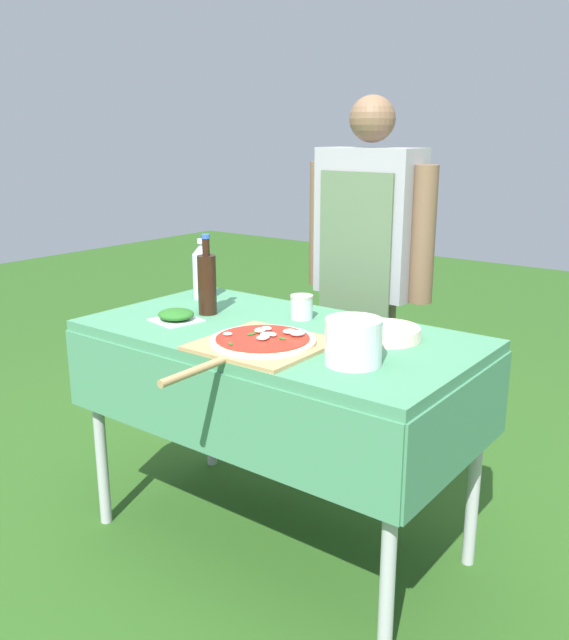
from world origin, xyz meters
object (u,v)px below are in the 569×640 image
object	(u,v)px
pizza_on_peel	(261,343)
mixing_tub	(353,342)
oil_bottle	(207,283)
sauce_jar	(302,308)
person_cook	(367,260)
water_bottle	(202,271)
herb_container	(176,315)
plate_stack	(385,333)
prep_table	(277,356)

from	to	relation	value
pizza_on_peel	mixing_tub	size ratio (longest dim) A/B	3.77
pizza_on_peel	mixing_tub	world-z (taller)	mixing_tub
oil_bottle	sauce_jar	size ratio (longest dim) A/B	3.40
oil_bottle	sauce_jar	xyz separation A→B (m)	(0.32, 0.16, -0.08)
person_cook	mixing_tub	distance (m)	0.95
water_bottle	herb_container	size ratio (longest dim) A/B	1.35
plate_stack	sauce_jar	distance (m)	0.36
prep_table	oil_bottle	world-z (taller)	oil_bottle
prep_table	oil_bottle	bearing A→B (deg)	177.81
herb_container	mixing_tub	size ratio (longest dim) A/B	1.08
sauce_jar	pizza_on_peel	bearing A→B (deg)	-74.59
plate_stack	mixing_tub	bearing A→B (deg)	-80.16
herb_container	mixing_tub	xyz separation A→B (m)	(0.75, -0.02, 0.05)
herb_container	sauce_jar	bearing A→B (deg)	41.34
pizza_on_peel	mixing_tub	distance (m)	0.32
person_cook	plate_stack	distance (m)	0.70
herb_container	water_bottle	bearing A→B (deg)	118.03
pizza_on_peel	oil_bottle	xyz separation A→B (m)	(-0.41, 0.20, 0.10)
person_cook	sauce_jar	distance (m)	0.53
water_bottle	person_cook	bearing A→B (deg)	48.33
prep_table	water_bottle	distance (m)	0.58
prep_table	plate_stack	world-z (taller)	plate_stack
pizza_on_peel	sauce_jar	size ratio (longest dim) A/B	7.18
plate_stack	person_cook	bearing A→B (deg)	125.57
prep_table	pizza_on_peel	world-z (taller)	pizza_on_peel
pizza_on_peel	mixing_tub	xyz separation A→B (m)	(0.31, 0.04, 0.05)
water_bottle	mixing_tub	world-z (taller)	water_bottle
person_cook	sauce_jar	size ratio (longest dim) A/B	18.50
oil_bottle	herb_container	size ratio (longest dim) A/B	1.65
prep_table	plate_stack	size ratio (longest dim) A/B	5.85
pizza_on_peel	oil_bottle	size ratio (longest dim) A/B	2.11
person_cook	plate_stack	xyz separation A→B (m)	(0.40, -0.56, -0.11)
oil_bottle	water_bottle	distance (m)	0.24
pizza_on_peel	herb_container	distance (m)	0.44
water_bottle	mixing_tub	size ratio (longest dim) A/B	1.47
water_bottle	mixing_tub	bearing A→B (deg)	-19.40
prep_table	person_cook	xyz separation A→B (m)	(-0.06, 0.69, 0.23)
prep_table	oil_bottle	size ratio (longest dim) A/B	4.61
person_cook	pizza_on_peel	bearing A→B (deg)	102.82
mixing_tub	herb_container	bearing A→B (deg)	178.70
water_bottle	mixing_tub	distance (m)	0.96
plate_stack	sauce_jar	xyz separation A→B (m)	(-0.36, 0.04, 0.02)
mixing_tub	sauce_jar	distance (m)	0.52
prep_table	herb_container	distance (m)	0.40
sauce_jar	oil_bottle	bearing A→B (deg)	-153.81
herb_container	person_cook	bearing A→B (deg)	69.98
oil_bottle	herb_container	xyz separation A→B (m)	(-0.02, -0.14, -0.10)
prep_table	mixing_tub	distance (m)	0.45
person_cook	water_bottle	size ratio (longest dim) A/B	6.62
herb_container	sauce_jar	xyz separation A→B (m)	(0.34, 0.30, 0.02)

